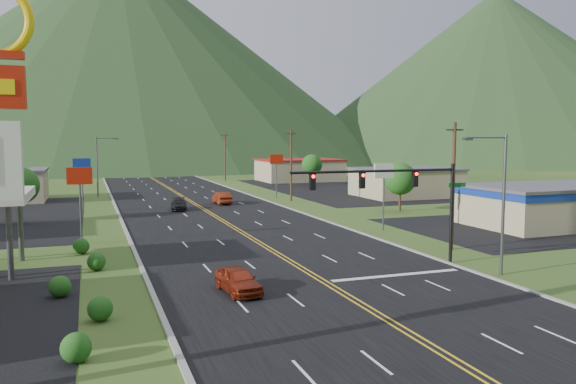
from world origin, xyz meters
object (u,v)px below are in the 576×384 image
object	(u,v)px
streetlight_east	(500,195)
car_dark_mid	(179,205)
traffic_signal	(402,189)
car_red_far	(222,198)
car_red_near	(238,280)
streetlight_west	(99,162)

from	to	relation	value
streetlight_east	car_dark_mid	bearing A→B (deg)	109.51
traffic_signal	car_red_far	xyz separation A→B (m)	(-3.05, 40.40, -4.53)
traffic_signal	car_red_near	size ratio (longest dim) A/B	3.06
streetlight_east	streetlight_west	distance (m)	64.21
streetlight_east	streetlight_west	size ratio (longest dim) A/B	1.00
streetlight_west	car_red_near	distance (m)	58.99
streetlight_east	car_red_far	bearing A→B (deg)	99.89
car_red_near	car_red_far	size ratio (longest dim) A/B	0.89
streetlight_west	streetlight_east	bearing A→B (deg)	-69.14
streetlight_east	car_red_far	xyz separation A→B (m)	(-7.74, 44.40, -4.38)
car_red_near	streetlight_west	bearing A→B (deg)	90.16
streetlight_east	car_red_near	size ratio (longest dim) A/B	2.10
streetlight_east	car_red_near	xyz separation A→B (m)	(-16.71, 1.50, -4.45)
car_red_far	car_dark_mid	bearing A→B (deg)	33.93
streetlight_east	car_red_near	bearing A→B (deg)	174.88
traffic_signal	car_dark_mid	world-z (taller)	traffic_signal
traffic_signal	car_red_far	size ratio (longest dim) A/B	2.71
streetlight_east	streetlight_west	xyz separation A→B (m)	(-22.86, 60.00, 0.00)
car_red_far	streetlight_west	bearing A→B (deg)	-46.57
car_red_near	car_red_far	world-z (taller)	car_red_far
car_red_far	streetlight_east	bearing A→B (deg)	99.24
car_red_near	car_red_far	xyz separation A→B (m)	(8.97, 42.90, 0.07)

